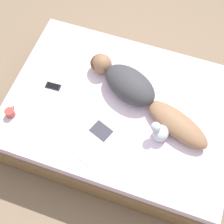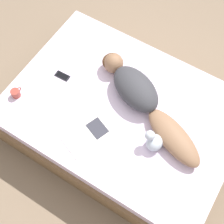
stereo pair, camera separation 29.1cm
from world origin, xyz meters
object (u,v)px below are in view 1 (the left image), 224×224
Objects in this scene: open_magazine at (94,139)px; coffee_mug at (10,113)px; person at (139,92)px; cell_phone at (53,86)px.

open_magazine is 4.19× the size of coffee_mug.
coffee_mug is at bearing 141.56° from person.
person is at bearing -81.86° from cell_phone.
open_magazine is (-0.55, 0.25, -0.10)m from person.
coffee_mug reaches higher than open_magazine.
coffee_mug is (-0.57, 1.08, -0.06)m from person.
person is at bearing -62.30° from coffee_mug.
coffee_mug reaches higher than cell_phone.
cell_phone is at bearing 124.28° from person.
person is 0.61m from open_magazine.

